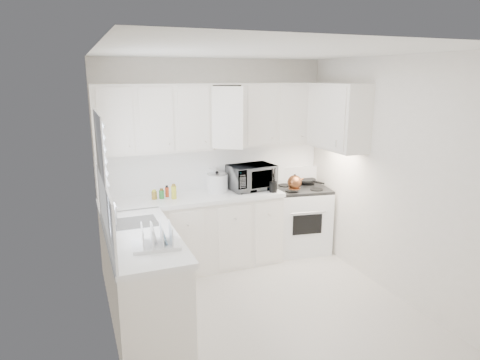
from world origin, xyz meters
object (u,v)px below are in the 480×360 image
rice_cooker (217,181)px  dish_rack (156,234)px  microwave (251,175)px  utensil_crock (273,180)px  stove (299,210)px  tea_kettle (295,181)px

rice_cooker → dish_rack: 1.87m
microwave → utensil_crock: size_ratio=1.78×
rice_cooker → utensil_crock: (0.65, -0.30, 0.03)m
stove → dish_rack: bearing=-137.8°
utensil_crock → dish_rack: 2.12m
stove → microwave: bearing=-171.9°
stove → microwave: microwave is taller
tea_kettle → utensil_crock: bearing=-149.2°
microwave → dish_rack: bearing=-142.9°
rice_cooker → dish_rack: rice_cooker is taller
tea_kettle → microwave: 0.58m
rice_cooker → utensil_crock: utensil_crock is taller
rice_cooker → dish_rack: bearing=-117.3°
stove → utensil_crock: 0.78m
microwave → rice_cooker: size_ratio=2.17×
utensil_crock → stove: bearing=23.1°
dish_rack → utensil_crock: bearing=41.2°
rice_cooker → stove: bearing=4.2°
stove → tea_kettle: (-0.18, -0.16, 0.47)m
tea_kettle → rice_cooker: (-0.99, 0.23, 0.04)m
stove → utensil_crock: utensil_crock is taller
utensil_crock → dish_rack: (-1.72, -1.23, -0.05)m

